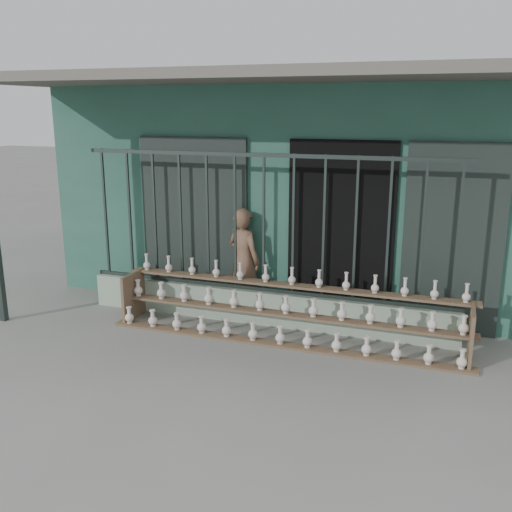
% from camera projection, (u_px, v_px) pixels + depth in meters
% --- Properties ---
extents(ground, '(60.00, 60.00, 0.00)m').
position_uv_depth(ground, '(227.00, 363.00, 6.43)').
color(ground, slate).
extents(workshop_building, '(7.40, 6.60, 3.21)m').
position_uv_depth(workshop_building, '(317.00, 177.00, 9.88)').
color(workshop_building, '#2A5949').
rests_on(workshop_building, ground).
extents(parapet_wall, '(5.00, 0.20, 0.45)m').
position_uv_depth(parapet_wall, '(263.00, 307.00, 7.56)').
color(parapet_wall, '#94AC93').
rests_on(parapet_wall, ground).
extents(security_fence, '(5.00, 0.04, 1.80)m').
position_uv_depth(security_fence, '(264.00, 224.00, 7.28)').
color(security_fence, '#283330').
rests_on(security_fence, parapet_wall).
extents(shelf_rack, '(4.50, 0.68, 0.85)m').
position_uv_depth(shelf_rack, '(286.00, 311.00, 7.01)').
color(shelf_rack, brown).
rests_on(shelf_rack, ground).
extents(elderly_woman, '(0.63, 0.54, 1.47)m').
position_uv_depth(elderly_woman, '(244.00, 261.00, 7.89)').
color(elderly_woman, brown).
rests_on(elderly_woman, ground).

